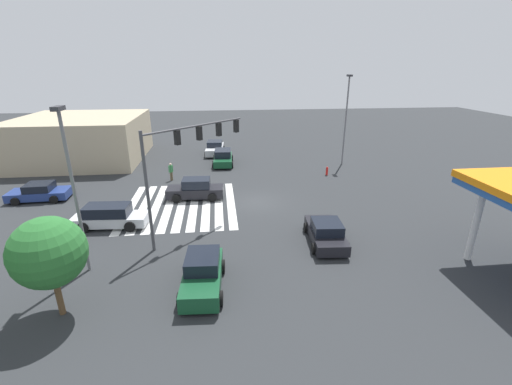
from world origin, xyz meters
TOP-DOWN VIEW (x-y plane):
  - ground_plane at (0.00, 0.00)m, footprint 118.18×118.18m
  - crosswalk_markings at (0.00, -5.79)m, footprint 9.44×8.20m
  - traffic_signal_mast at (4.70, -4.70)m, footprint 5.63×5.63m
  - car_0 at (3.22, -10.15)m, footprint 2.16×4.88m
  - car_1 at (-16.17, -3.20)m, footprint 4.99×2.44m
  - car_2 at (6.95, 3.46)m, footprint 4.46×2.37m
  - car_3 at (-11.36, -2.33)m, footprint 4.71×2.31m
  - car_4 at (-2.47, -17.11)m, footprint 2.35×4.55m
  - car_5 at (10.64, -3.78)m, footprint 4.33×2.21m
  - car_6 at (-1.40, -4.75)m, footprint 2.09×4.56m
  - corner_building at (-15.28, -17.92)m, footprint 12.86×12.86m
  - pedestrian at (-6.27, -7.25)m, footprint 0.42×0.40m
  - street_light_pole_a at (-10.00, 10.57)m, footprint 0.80×0.36m
  - street_light_pole_b at (8.46, -9.81)m, footprint 0.80×0.36m
  - tree_corner_a at (11.88, -9.81)m, footprint 2.98×2.98m
  - fire_hydrant at (-6.23, 7.70)m, footprint 0.22×0.22m

SIDE VIEW (x-z plane):
  - ground_plane at x=0.00m, z-range 0.00..0.00m
  - crosswalk_markings at x=0.00m, z-range 0.00..0.01m
  - fire_hydrant at x=-6.23m, z-range 0.00..0.86m
  - car_4 at x=-2.47m, z-range -0.06..1.31m
  - car_2 at x=6.95m, z-range -0.07..1.37m
  - car_1 at x=-16.17m, z-range -0.07..1.48m
  - car_0 at x=3.22m, z-range -0.03..1.50m
  - car_3 at x=-11.36m, z-range -0.06..1.53m
  - car_5 at x=10.64m, z-range -0.07..1.57m
  - car_6 at x=-1.40m, z-range -0.07..1.58m
  - pedestrian at x=-6.27m, z-range 0.10..1.78m
  - corner_building at x=-15.28m, z-range 0.00..4.82m
  - tree_corner_a at x=11.88m, z-range 0.76..5.28m
  - street_light_pole_b at x=8.46m, z-range 0.81..9.25m
  - traffic_signal_mast at x=4.70m, z-range 1.84..8.83m
  - street_light_pole_a at x=-10.00m, z-range 0.82..10.09m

